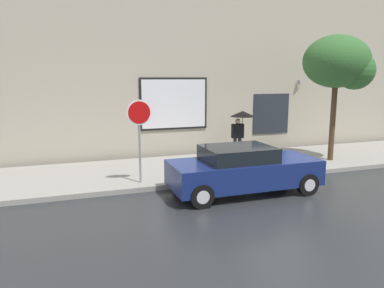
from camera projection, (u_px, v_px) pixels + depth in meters
The scene contains 8 objects.
ground_plane at pixel (287, 188), 11.26m from camera, with size 60.00×60.00×0.00m, color #282B2D.
sidewalk at pixel (242, 164), 14.04m from camera, with size 20.00×4.00×0.15m, color gray.
building_facade at pixel (217, 74), 15.75m from camera, with size 20.00×0.67×7.00m.
parked_car at pixel (243, 170), 10.65m from camera, with size 4.33×1.83×1.39m.
fire_hydrant at pixel (213, 161), 12.40m from camera, with size 0.30×0.44×0.79m.
pedestrian_with_umbrella at pixel (241, 120), 14.64m from camera, with size 1.01×1.01×1.86m.
street_tree at pixel (340, 64), 13.75m from camera, with size 2.61×2.22×4.74m.
stop_sign at pixel (139, 125), 10.96m from camera, with size 0.76×0.10×2.53m.
Camera 1 is at (-6.30, -9.29, 3.32)m, focal length 34.52 mm.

